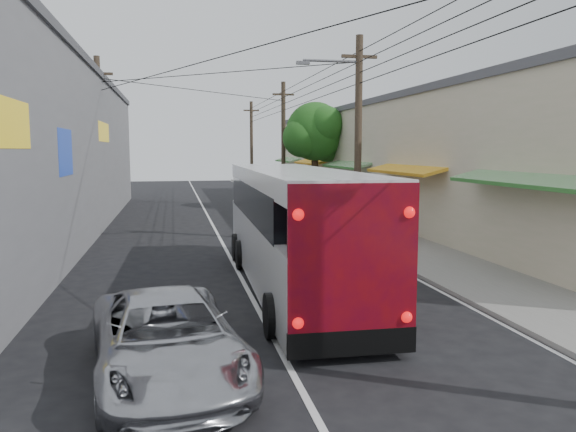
% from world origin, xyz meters
% --- Properties ---
extents(ground, '(120.00, 120.00, 0.00)m').
position_xyz_m(ground, '(0.00, 0.00, 0.00)').
color(ground, black).
rests_on(ground, ground).
extents(sidewalk, '(3.00, 80.00, 0.12)m').
position_xyz_m(sidewalk, '(6.50, 20.00, 0.06)').
color(sidewalk, slate).
rests_on(sidewalk, ground).
extents(building_right, '(7.09, 40.00, 6.25)m').
position_xyz_m(building_right, '(10.99, 22.00, 3.15)').
color(building_right, beige).
rests_on(building_right, ground).
extents(building_left, '(7.20, 36.00, 7.25)m').
position_xyz_m(building_left, '(-8.50, 18.00, 3.65)').
color(building_left, gray).
rests_on(building_left, ground).
extents(utility_poles, '(11.80, 45.28, 8.00)m').
position_xyz_m(utility_poles, '(3.13, 20.33, 4.13)').
color(utility_poles, '#473828').
rests_on(utility_poles, ground).
extents(street_tree, '(4.40, 4.00, 6.60)m').
position_xyz_m(street_tree, '(6.87, 26.02, 4.67)').
color(street_tree, '#3F2B19').
rests_on(street_tree, ground).
extents(coach_bus, '(2.75, 11.07, 3.17)m').
position_xyz_m(coach_bus, '(1.20, 6.47, 1.64)').
color(coach_bus, silver).
rests_on(coach_bus, ground).
extents(jeepney, '(2.83, 5.07, 1.34)m').
position_xyz_m(jeepney, '(-2.02, 1.00, 0.67)').
color(jeepney, '#B6B6BD').
rests_on(jeepney, ground).
extents(parked_suv, '(2.14, 5.11, 1.48)m').
position_xyz_m(parked_suv, '(3.80, 13.44, 0.74)').
color(parked_suv, '#999AA1').
rests_on(parked_suv, ground).
extents(parked_car_mid, '(2.29, 4.97, 1.65)m').
position_xyz_m(parked_car_mid, '(3.80, 24.94, 0.83)').
color(parked_car_mid, '#27282D').
rests_on(parked_car_mid, ground).
extents(parked_car_far, '(1.52, 4.12, 1.35)m').
position_xyz_m(parked_car_far, '(4.16, 27.86, 0.67)').
color(parked_car_far, black).
rests_on(parked_car_far, ground).
extents(pedestrian_near, '(0.67, 0.49, 1.68)m').
position_xyz_m(pedestrian_near, '(6.98, 14.71, 0.96)').
color(pedestrian_near, pink).
rests_on(pedestrian_near, sidewalk).
extents(pedestrian_far, '(0.86, 0.73, 1.53)m').
position_xyz_m(pedestrian_far, '(5.40, 13.77, 0.88)').
color(pedestrian_far, '#9BACE2').
rests_on(pedestrian_far, sidewalk).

